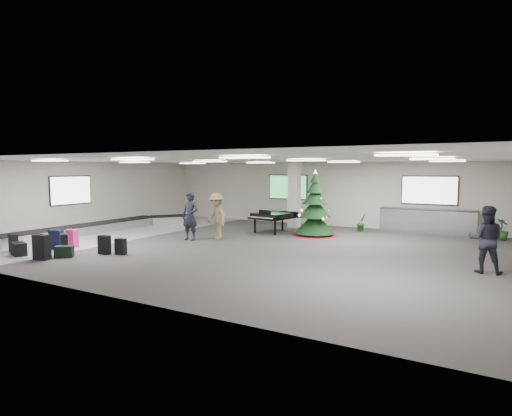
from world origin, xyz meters
The scene contains 20 objects.
ground centered at (0.00, 0.00, 0.00)m, with size 18.00×18.00×0.00m, color #322F2D.
room_envelope centered at (-0.38, 0.67, 2.33)m, with size 18.02×14.02×3.21m.
baggage_carousel centered at (-7.84, -0.08, 0.21)m, with size 2.28×9.71×0.43m.
service_counter centered at (5.00, 6.65, 0.55)m, with size 4.05×0.65×1.08m.
suitcase_0 centered at (-4.70, -5.31, 0.40)m, with size 0.54×0.35×0.81m.
suitcase_1 centered at (-5.15, -4.19, 0.32)m, with size 0.46×0.40×0.65m.
pink_suitcase centered at (-5.72, -3.43, 0.33)m, with size 0.43×0.25×0.67m.
suitcase_3 centered at (-3.70, -3.72, 0.32)m, with size 0.43×0.26×0.65m.
navy_suitcase centered at (-5.84, -4.00, 0.35)m, with size 0.51×0.39×0.71m.
suitcase_5 centered at (-6.68, -5.04, 0.31)m, with size 0.47×0.35×0.64m.
green_duffel centered at (-4.39, -4.75, 0.19)m, with size 0.61×0.56×0.39m.
suitcase_7 centered at (-3.16, -3.51, 0.27)m, with size 0.39×0.23×0.56m.
black_duffel centered at (-5.94, -5.31, 0.22)m, with size 0.74×0.55×0.46m.
christmas_tree centered at (0.93, 3.53, 0.97)m, with size 2.00×2.00×2.85m.
grand_piano centered at (-1.05, 3.45, 0.75)m, with size 1.71×2.06×1.06m.
traveler_a centered at (-2.96, -0.07, 0.96)m, with size 0.70×0.46×1.93m, color black.
traveler_b centered at (-2.20, 0.69, 0.94)m, with size 1.21×0.70×1.88m, color olive.
traveler_bench centered at (7.48, -0.34, 0.93)m, with size 0.90×0.70×1.85m, color black.
potted_plant_left centered at (2.32, 5.71, 0.41)m, with size 0.45×0.36×0.81m, color #16441C.
potted_plant_right centered at (7.90, 6.07, 0.44)m, with size 0.50×0.50×0.89m, color #16441C.
Camera 1 is at (7.76, -13.48, 2.84)m, focal length 30.00 mm.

